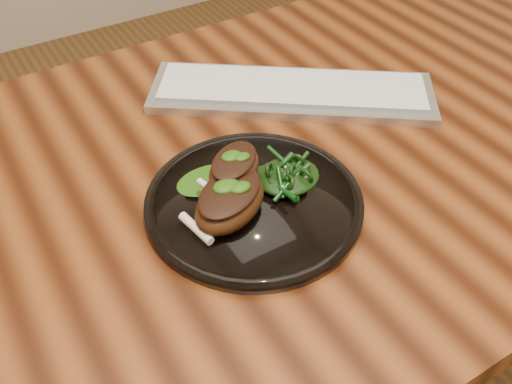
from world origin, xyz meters
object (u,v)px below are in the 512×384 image
(plate, at_px, (254,203))
(keyboard, at_px, (292,91))
(lamb_chop_front, at_px, (229,200))
(desk, at_px, (244,207))
(greens_heap, at_px, (288,173))

(plate, height_order, keyboard, keyboard)
(keyboard, bearing_deg, lamb_chop_front, -138.71)
(desk, height_order, lamb_chop_front, lamb_chop_front)
(keyboard, bearing_deg, plate, -134.55)
(desk, xyz_separation_m, lamb_chop_front, (-0.07, -0.09, 0.12))
(greens_heap, bearing_deg, desk, 106.80)
(plate, relative_size, keyboard, 0.62)
(greens_heap, bearing_deg, keyboard, 54.55)
(plate, xyz_separation_m, greens_heap, (0.05, 0.00, 0.02))
(plate, bearing_deg, desk, 68.72)
(plate, height_order, greens_heap, greens_heap)
(greens_heap, xyz_separation_m, keyboard, (0.13, 0.18, -0.02))
(plate, bearing_deg, greens_heap, 5.19)
(desk, xyz_separation_m, keyboard, (0.15, 0.11, 0.09))
(plate, height_order, lamb_chop_front, lamb_chop_front)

